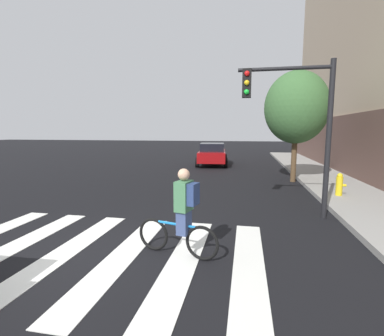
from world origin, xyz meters
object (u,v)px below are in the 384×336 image
(cyclist, at_px, (182,213))
(fire_hydrant, at_px, (339,185))
(sedan_mid, at_px, (212,154))
(traffic_light_near, at_px, (297,112))
(street_tree_near, at_px, (296,108))

(cyclist, xyz_separation_m, fire_hydrant, (4.35, 5.31, -0.31))
(sedan_mid, distance_m, traffic_light_near, 11.98)
(fire_hydrant, bearing_deg, traffic_light_near, -129.54)
(cyclist, relative_size, fire_hydrant, 2.17)
(traffic_light_near, relative_size, fire_hydrant, 5.38)
(sedan_mid, height_order, cyclist, cyclist)
(sedan_mid, bearing_deg, fire_hydrant, -58.45)
(cyclist, bearing_deg, fire_hydrant, 50.69)
(cyclist, distance_m, fire_hydrant, 6.87)
(sedan_mid, bearing_deg, street_tree_near, -51.54)
(sedan_mid, xyz_separation_m, traffic_light_near, (3.59, -11.24, 2.08))
(sedan_mid, distance_m, street_tree_near, 7.68)
(sedan_mid, xyz_separation_m, street_tree_near, (4.49, -5.65, 2.63))
(traffic_light_near, relative_size, street_tree_near, 0.83)
(cyclist, bearing_deg, traffic_light_near, 50.86)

